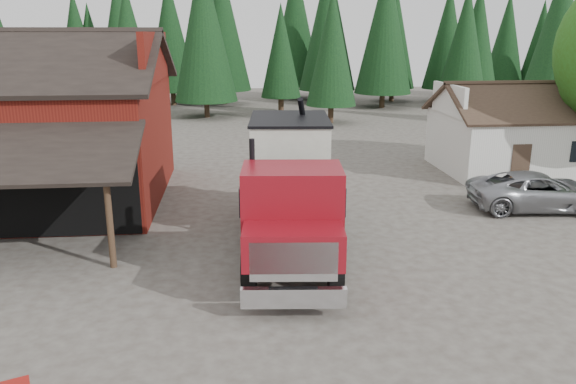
{
  "coord_description": "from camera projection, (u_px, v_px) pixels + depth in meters",
  "views": [
    {
      "loc": [
        -1.82,
        -14.36,
        6.95
      ],
      "look_at": [
        -0.04,
        3.7,
        1.8
      ],
      "focal_mm": 35.0,
      "sensor_mm": 36.0,
      "label": 1
    }
  ],
  "objects": [
    {
      "name": "ground",
      "position": [
        302.0,
        289.0,
        15.82
      ],
      "size": [
        120.0,
        120.0,
        0.0
      ],
      "primitive_type": "plane",
      "color": "#484138",
      "rests_on": "ground"
    },
    {
      "name": "red_barn",
      "position": [
        14.0,
        138.0,
        23.52
      ],
      "size": [
        12.8,
        13.63,
        7.18
      ],
      "color": "maroon",
      "rests_on": "ground"
    },
    {
      "name": "farmhouse",
      "position": [
        521.0,
        139.0,
        29.03
      ],
      "size": [
        8.6,
        6.42,
        4.65
      ],
      "color": "silver",
      "rests_on": "ground"
    },
    {
      "name": "conifer_backdrop",
      "position": [
        251.0,
        105.0,
        56.02
      ],
      "size": [
        76.0,
        16.0,
        16.0
      ],
      "primitive_type": null,
      "color": "black",
      "rests_on": "ground"
    },
    {
      "name": "near_pine_b",
      "position": [
        332.0,
        47.0,
        43.49
      ],
      "size": [
        3.96,
        3.96,
        10.4
      ],
      "color": "#382619",
      "rests_on": "ground"
    },
    {
      "name": "near_pine_c",
      "position": [
        558.0,
        34.0,
        40.9
      ],
      "size": [
        4.84,
        4.84,
        12.4
      ],
      "color": "#382619",
      "rests_on": "ground"
    },
    {
      "name": "near_pine_d",
      "position": [
        204.0,
        27.0,
        45.97
      ],
      "size": [
        5.28,
        5.28,
        13.4
      ],
      "color": "#382619",
      "rests_on": "ground"
    },
    {
      "name": "feed_truck",
      "position": [
        291.0,
        182.0,
        18.53
      ],
      "size": [
        3.68,
        10.69,
        4.73
      ],
      "rotation": [
        0.0,
        0.0,
        -0.09
      ],
      "color": "black",
      "rests_on": "ground"
    },
    {
      "name": "silver_car",
      "position": [
        538.0,
        191.0,
        22.77
      ],
      "size": [
        5.69,
        3.02,
        1.52
      ],
      "primitive_type": "imported",
      "rotation": [
        0.0,
        0.0,
        1.48
      ],
      "color": "#96989D",
      "rests_on": "ground"
    }
  ]
}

